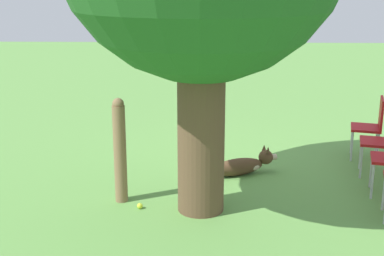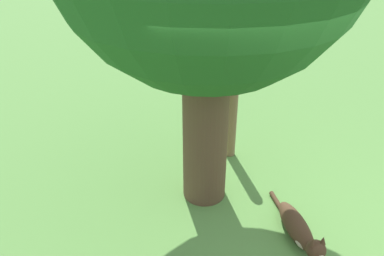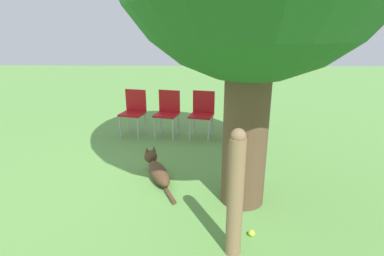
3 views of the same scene
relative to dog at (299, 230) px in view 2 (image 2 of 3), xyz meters
The scene contains 4 objects.
ground_plane 0.35m from the dog, 11.82° to the left, with size 30.00×30.00×0.00m, color #609947.
dog is the anchor object (origin of this frame).
fence_post 1.87m from the dog, 31.58° to the left, with size 0.15×0.15×1.27m.
tennis_ball 1.73m from the dog, 42.30° to the left, with size 0.07×0.07×0.07m.
Camera 2 is at (-3.47, 0.48, 3.13)m, focal length 35.00 mm.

